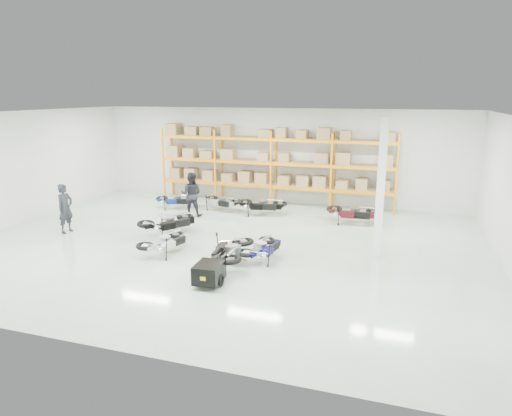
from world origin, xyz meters
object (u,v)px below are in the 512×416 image
(moto_silver_left, at_px, (166,239))
(moto_back_a, at_px, (176,198))
(person_left, at_px, (65,208))
(person_back, at_px, (191,194))
(moto_touring_right, at_px, (230,247))
(moto_black_far_left, at_px, (169,219))
(moto_blue_centre, at_px, (263,245))
(trailer, at_px, (209,273))
(moto_back_b, at_px, (221,199))
(moto_back_c, at_px, (262,202))
(moto_back_d, at_px, (353,209))

(moto_silver_left, relative_size, moto_back_a, 1.04)
(person_left, xyz_separation_m, person_back, (3.49, 3.68, 0.02))
(moto_silver_left, bearing_deg, person_left, 2.67)
(moto_silver_left, relative_size, moto_touring_right, 0.87)
(moto_touring_right, bearing_deg, person_back, 120.64)
(moto_black_far_left, relative_size, moto_back_a, 1.18)
(moto_blue_centre, distance_m, moto_silver_left, 3.24)
(person_back, bearing_deg, trailer, 108.70)
(moto_blue_centre, bearing_deg, moto_black_far_left, -9.28)
(moto_back_b, bearing_deg, person_left, 153.85)
(moto_back_c, height_order, person_left, person_left)
(moto_back_a, distance_m, moto_back_c, 4.10)
(person_left, height_order, person_back, person_back)
(moto_back_d, relative_size, person_left, 1.02)
(moto_back_d, bearing_deg, trailer, 156.29)
(trailer, xyz_separation_m, moto_back_d, (3.11, 7.51, 0.22))
(person_back, bearing_deg, moto_silver_left, 94.99)
(moto_blue_centre, bearing_deg, moto_back_c, -61.65)
(moto_back_d, bearing_deg, person_back, 96.55)
(moto_touring_right, bearing_deg, moto_blue_centre, 35.80)
(moto_back_c, bearing_deg, moto_back_b, 75.93)
(moto_blue_centre, height_order, moto_black_far_left, moto_black_far_left)
(moto_back_a, relative_size, moto_back_d, 0.86)
(moto_back_d, bearing_deg, moto_back_b, 85.25)
(moto_back_a, distance_m, person_back, 1.66)
(moto_touring_right, bearing_deg, moto_silver_left, 166.80)
(moto_blue_centre, relative_size, person_back, 0.88)
(moto_silver_left, xyz_separation_m, trailer, (2.39, -1.91, -0.16))
(moto_touring_right, distance_m, moto_back_d, 6.68)
(moto_blue_centre, height_order, person_left, person_left)
(moto_blue_centre, relative_size, moto_touring_right, 0.85)
(moto_black_far_left, bearing_deg, moto_back_b, -61.94)
(moto_touring_right, distance_m, moto_back_b, 6.90)
(moto_black_far_left, relative_size, moto_back_d, 1.02)
(moto_blue_centre, relative_size, person_left, 0.89)
(moto_touring_right, height_order, person_back, person_back)
(moto_blue_centre, xyz_separation_m, person_left, (-8.00, 0.57, 0.43))
(trailer, height_order, moto_back_c, moto_back_c)
(moto_touring_right, height_order, moto_back_d, moto_touring_right)
(moto_back_c, bearing_deg, moto_back_d, -101.04)
(moto_touring_right, bearing_deg, moto_black_far_left, 139.88)
(moto_back_d, xyz_separation_m, person_back, (-6.80, -0.93, 0.37))
(moto_back_c, relative_size, moto_back_d, 0.97)
(moto_silver_left, distance_m, trailer, 3.06)
(person_left, bearing_deg, moto_touring_right, -94.33)
(moto_silver_left, relative_size, person_left, 0.92)
(moto_blue_centre, xyz_separation_m, trailer, (-0.83, -2.34, -0.15))
(moto_silver_left, distance_m, moto_back_b, 5.99)
(moto_black_far_left, bearing_deg, moto_back_a, -31.38)
(moto_blue_centre, distance_m, moto_back_b, 6.65)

